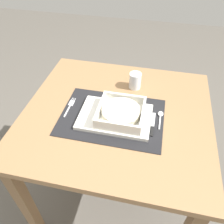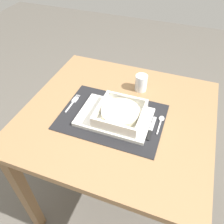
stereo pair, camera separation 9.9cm
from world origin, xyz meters
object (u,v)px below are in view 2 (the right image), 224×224
object	(u,v)px
porridge_bowl	(120,114)
butter_knife	(151,130)
drinking_glass	(141,83)
fork	(73,102)
dining_table	(117,130)
spoon	(161,120)

from	to	relation	value
porridge_bowl	butter_knife	xyz separation A→B (m)	(0.14, -0.01, -0.03)
drinking_glass	fork	bearing A→B (deg)	-142.25
porridge_bowl	dining_table	bearing A→B (deg)	121.04
butter_knife	drinking_glass	world-z (taller)	drinking_glass
dining_table	butter_knife	size ratio (longest dim) A/B	6.09
dining_table	fork	world-z (taller)	fork
porridge_bowl	butter_knife	distance (m)	0.14
spoon	porridge_bowl	bearing A→B (deg)	-160.94
spoon	drinking_glass	bearing A→B (deg)	128.01
dining_table	porridge_bowl	xyz separation A→B (m)	(0.03, -0.04, 0.16)
fork	spoon	xyz separation A→B (m)	(0.41, 0.02, 0.00)
porridge_bowl	fork	bearing A→B (deg)	171.99
dining_table	drinking_glass	world-z (taller)	drinking_glass
dining_table	drinking_glass	distance (m)	0.26
fork	butter_knife	distance (m)	0.38
drinking_glass	spoon	bearing A→B (deg)	-53.10
fork	drinking_glass	distance (m)	0.34
drinking_glass	porridge_bowl	bearing A→B (deg)	-95.96
butter_knife	spoon	bearing A→B (deg)	63.09
porridge_bowl	drinking_glass	distance (m)	0.24
porridge_bowl	spoon	bearing A→B (deg)	17.95
dining_table	butter_knife	bearing A→B (deg)	-18.34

